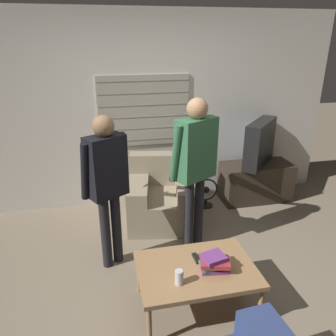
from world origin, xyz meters
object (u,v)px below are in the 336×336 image
person_right_standing (195,158)px  book_stack (214,263)px  armchair_beige (162,197)px  tv (260,143)px  person_left_standing (106,177)px  spare_remote (196,258)px  soda_can (179,277)px  floor_fan (206,193)px  coffee_table (196,271)px

person_right_standing → book_stack: size_ratio=6.20×
armchair_beige → tv: size_ratio=1.37×
armchair_beige → person_left_standing: (-0.68, -0.75, 0.67)m
tv → book_stack: (-1.31, -1.87, -0.36)m
book_stack → spare_remote: book_stack is taller
person_right_standing → book_stack: person_right_standing is taller
soda_can → floor_fan: soda_can is taller
book_stack → person_left_standing: bearing=133.6°
spare_remote → book_stack: bearing=-60.6°
armchair_beige → spare_remote: bearing=101.2°
spare_remote → tv: bearing=47.6°
tv → person_right_standing: bearing=-9.2°
person_left_standing → spare_remote: (0.70, -0.68, -0.54)m
soda_can → spare_remote: size_ratio=0.96×
armchair_beige → person_right_standing: bearing=119.4°
soda_can → armchair_beige: bearing=83.2°
armchair_beige → soda_can: size_ratio=7.71×
person_right_standing → spare_remote: (-0.20, -0.79, -0.63)m
armchair_beige → person_right_standing: (0.22, -0.64, 0.75)m
coffee_table → person_left_standing: person_left_standing is taller
armchair_beige → spare_remote: (0.02, -1.43, 0.12)m
coffee_table → floor_fan: size_ratio=2.37×
armchair_beige → book_stack: (0.12, -1.59, 0.18)m
armchair_beige → book_stack: 1.60m
tv → spare_remote: tv is taller
spare_remote → coffee_table: bearing=-108.4°
coffee_table → spare_remote: 0.12m
person_right_standing → floor_fan: (0.44, 0.86, -0.86)m
tv → floor_fan: size_ratio=1.71×
soda_can → spare_remote: (0.22, 0.26, -0.05)m
person_right_standing → floor_fan: bearing=34.0°
armchair_beige → tv: 1.55m
armchair_beige → coffee_table: 1.54m
person_left_standing → person_right_standing: (0.90, 0.11, 0.08)m
armchair_beige → person_left_standing: person_left_standing is taller
person_right_standing → soda_can: (-0.42, -1.05, -0.57)m
person_right_standing → tv: bearing=8.7°
person_right_standing → spare_remote: bearing=-133.2°
coffee_table → tv: (1.44, 1.81, 0.47)m
tv → spare_remote: (-1.41, -1.71, -0.42)m
tv → floor_fan: tv is taller
tv → person_left_standing: bearing=-20.5°
armchair_beige → book_stack: size_ratio=3.60×
person_left_standing → book_stack: size_ratio=5.83×
person_right_standing → soda_can: person_right_standing is taller
armchair_beige → coffee_table: bearing=100.1°
tv → spare_remote: 2.25m
coffee_table → tv: 2.36m
coffee_table → person_right_standing: 1.14m
soda_can → floor_fan: size_ratio=0.30×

